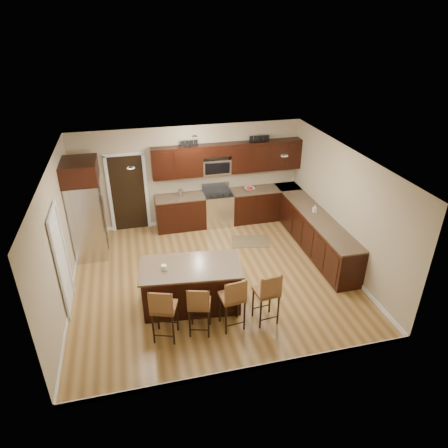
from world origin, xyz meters
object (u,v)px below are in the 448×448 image
object	(u,v)px
range	(218,208)
refrigerator	(86,208)
stool_right	(233,298)
stool_extra	(268,293)
island	(191,287)
stool_mid	(199,305)
stool_left	(163,309)

from	to	relation	value
range	refrigerator	xyz separation A→B (m)	(-3.30, -0.79, 0.73)
range	stool_right	bearing A→B (deg)	-99.04
refrigerator	stool_extra	bearing A→B (deg)	-45.48
island	refrigerator	bearing A→B (deg)	135.17
stool_right	stool_extra	size ratio (longest dim) A/B	1.00
island	stool_right	bearing A→B (deg)	-47.05
island	refrigerator	size ratio (longest dim) A/B	0.87
island	stool_right	world-z (taller)	stool_right
island	refrigerator	distance (m)	3.30
stool_extra	stool_mid	bearing A→B (deg)	173.90
island	stool_left	world-z (taller)	stool_left
stool_mid	stool_right	distance (m)	0.62
island	stool_left	size ratio (longest dim) A/B	1.84
stool_mid	stool_extra	distance (m)	1.27
range	stool_extra	distance (m)	4.14
refrigerator	stool_extra	size ratio (longest dim) A/B	2.12
island	stool_mid	xyz separation A→B (m)	(0.01, -0.84, 0.22)
refrigerator	island	bearing A→B (deg)	-51.17
range	stool_extra	size ratio (longest dim) A/B	1.00
stool_left	stool_right	size ratio (longest dim) A/B	1.00
stool_mid	stool_left	bearing A→B (deg)	-163.84
stool_left	stool_right	bearing A→B (deg)	18.51
stool_right	refrigerator	size ratio (longest dim) A/B	0.47
island	stool_mid	bearing A→B (deg)	-83.28
range	island	xyz separation A→B (m)	(-1.29, -3.29, -0.04)
refrigerator	range	bearing A→B (deg)	13.46
stool_mid	stool_right	bearing A→B (deg)	15.34
range	stool_mid	bearing A→B (deg)	-107.22
range	refrigerator	distance (m)	3.47
range	stool_mid	world-z (taller)	range
stool_right	stool_extra	bearing A→B (deg)	-5.83
range	stool_right	distance (m)	4.19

